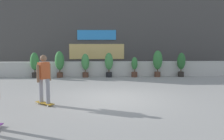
# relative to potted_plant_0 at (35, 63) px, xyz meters

# --- Properties ---
(ground_plane) EXTENTS (48.00, 48.00, 0.00)m
(ground_plane) POSITION_rel_potted_plant_0_xyz_m (4.41, -5.55, -0.86)
(ground_plane) COLOR #9E9B96
(planter_wall) EXTENTS (18.00, 0.40, 0.90)m
(planter_wall) POSITION_rel_potted_plant_0_xyz_m (4.41, 0.45, -0.41)
(planter_wall) COLOR beige
(planter_wall) RESTS_ON ground
(building_backdrop) EXTENTS (20.00, 2.08, 6.50)m
(building_backdrop) POSITION_rel_potted_plant_0_xyz_m (4.41, 4.45, 2.38)
(building_backdrop) COLOR #4C4947
(building_backdrop) RESTS_ON ground
(potted_plant_0) EXTENTS (0.51, 0.51, 1.49)m
(potted_plant_0) POSITION_rel_potted_plant_0_xyz_m (0.00, 0.00, 0.00)
(potted_plant_0) COLOR #2D2823
(potted_plant_0) RESTS_ON ground
(potted_plant_1) EXTENTS (0.55, 0.55, 1.57)m
(potted_plant_1) POSITION_rel_potted_plant_0_xyz_m (1.47, 0.00, 0.05)
(potted_plant_1) COLOR brown
(potted_plant_1) RESTS_ON ground
(potted_plant_2) EXTENTS (0.47, 0.47, 1.41)m
(potted_plant_2) POSITION_rel_potted_plant_0_xyz_m (2.99, 0.00, -0.05)
(potted_plant_2) COLOR brown
(potted_plant_2) RESTS_ON ground
(potted_plant_3) EXTENTS (0.50, 0.50, 1.46)m
(potted_plant_3) POSITION_rel_potted_plant_0_xyz_m (4.40, 0.00, -0.02)
(potted_plant_3) COLOR black
(potted_plant_3) RESTS_ON ground
(potted_plant_4) EXTENTS (0.37, 0.37, 1.21)m
(potted_plant_4) POSITION_rel_potted_plant_0_xyz_m (5.94, 0.00, -0.22)
(potted_plant_4) COLOR brown
(potted_plant_4) RESTS_ON ground
(potted_plant_5) EXTENTS (0.56, 0.56, 1.60)m
(potted_plant_5) POSITION_rel_potted_plant_0_xyz_m (7.34, 0.00, 0.07)
(potted_plant_5) COLOR brown
(potted_plant_5) RESTS_ON ground
(potted_plant_6) EXTENTS (0.49, 0.49, 1.46)m
(potted_plant_6) POSITION_rel_potted_plant_0_xyz_m (8.78, 0.00, -0.02)
(potted_plant_6) COLOR #2D2823
(potted_plant_6) RESTS_ON ground
(skater_far_left) EXTENTS (0.74, 0.66, 1.70)m
(skater_far_left) POSITION_rel_potted_plant_0_xyz_m (2.02, -6.48, 0.08)
(skater_far_left) COLOR #BF8C26
(skater_far_left) RESTS_ON ground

